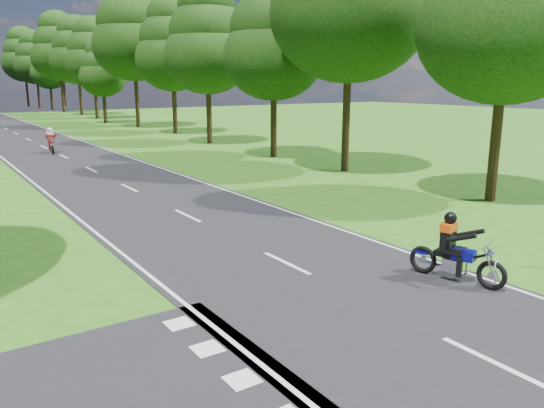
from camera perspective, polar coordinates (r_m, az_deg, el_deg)
ground at (r=12.43m, az=7.01°, el=-8.96°), size 160.00×160.00×0.00m
main_road at (r=59.31m, az=-26.73°, el=7.25°), size 7.00×140.00×0.02m
road_markings at (r=57.44m, az=-26.61°, el=7.13°), size 7.40×140.00×0.01m
rider_near_blue at (r=13.18m, az=19.33°, el=-4.43°), size 1.16×2.09×1.66m
rider_far_red at (r=37.84m, az=-22.68°, el=6.34°), size 0.92×2.05×1.65m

